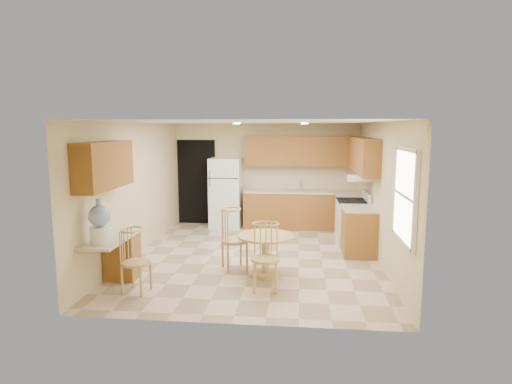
# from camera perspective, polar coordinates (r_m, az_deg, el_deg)

# --- Properties ---
(floor) EXTENTS (5.50, 5.50, 0.00)m
(floor) POSITION_cam_1_polar(r_m,az_deg,el_deg) (8.08, -0.16, -8.70)
(floor) COLOR #CDB095
(floor) RESTS_ON ground
(ceiling) EXTENTS (4.50, 5.50, 0.02)m
(ceiling) POSITION_cam_1_polar(r_m,az_deg,el_deg) (7.72, -0.17, 9.31)
(ceiling) COLOR white
(ceiling) RESTS_ON wall_back
(wall_back) EXTENTS (4.50, 0.02, 2.50)m
(wall_back) POSITION_cam_1_polar(r_m,az_deg,el_deg) (10.52, 1.39, 2.31)
(wall_back) COLOR #C7B886
(wall_back) RESTS_ON floor
(wall_front) EXTENTS (4.50, 0.02, 2.50)m
(wall_front) POSITION_cam_1_polar(r_m,az_deg,el_deg) (5.12, -3.37, -4.46)
(wall_front) COLOR #C7B886
(wall_front) RESTS_ON floor
(wall_left) EXTENTS (0.02, 5.50, 2.50)m
(wall_left) POSITION_cam_1_polar(r_m,az_deg,el_deg) (8.34, -15.73, 0.32)
(wall_left) COLOR #C7B886
(wall_left) RESTS_ON floor
(wall_right) EXTENTS (0.02, 5.50, 2.50)m
(wall_right) POSITION_cam_1_polar(r_m,az_deg,el_deg) (7.90, 16.30, -0.15)
(wall_right) COLOR #C7B886
(wall_right) RESTS_ON floor
(doorway) EXTENTS (0.90, 0.02, 2.10)m
(doorway) POSITION_cam_1_polar(r_m,az_deg,el_deg) (10.80, -7.92, 1.33)
(doorway) COLOR black
(doorway) RESTS_ON floor
(base_cab_back) EXTENTS (2.75, 0.60, 0.87)m
(base_cab_back) POSITION_cam_1_polar(r_m,az_deg,el_deg) (10.32, 6.10, -2.44)
(base_cab_back) COLOR #965F26
(base_cab_back) RESTS_ON floor
(counter_back) EXTENTS (2.75, 0.63, 0.04)m
(counter_back) POSITION_cam_1_polar(r_m,az_deg,el_deg) (10.24, 6.14, 0.06)
(counter_back) COLOR beige
(counter_back) RESTS_ON base_cab_back
(base_cab_right_a) EXTENTS (0.60, 0.59, 0.87)m
(base_cab_right_a) POSITION_cam_1_polar(r_m,az_deg,el_deg) (9.80, 12.42, -3.19)
(base_cab_right_a) COLOR #965F26
(base_cab_right_a) RESTS_ON floor
(counter_right_a) EXTENTS (0.63, 0.59, 0.04)m
(counter_right_a) POSITION_cam_1_polar(r_m,az_deg,el_deg) (9.72, 12.50, -0.56)
(counter_right_a) COLOR beige
(counter_right_a) RESTS_ON base_cab_right_a
(base_cab_right_b) EXTENTS (0.60, 0.80, 0.87)m
(base_cab_right_b) POSITION_cam_1_polar(r_m,az_deg,el_deg) (8.39, 13.55, -5.21)
(base_cab_right_b) COLOR #965F26
(base_cab_right_b) RESTS_ON floor
(counter_right_b) EXTENTS (0.63, 0.80, 0.04)m
(counter_right_b) POSITION_cam_1_polar(r_m,az_deg,el_deg) (8.30, 13.66, -2.16)
(counter_right_b) COLOR beige
(counter_right_b) RESTS_ON base_cab_right_b
(upper_cab_back) EXTENTS (2.75, 0.33, 0.70)m
(upper_cab_back) POSITION_cam_1_polar(r_m,az_deg,el_deg) (10.28, 6.22, 5.47)
(upper_cab_back) COLOR #965F26
(upper_cab_back) RESTS_ON wall_back
(upper_cab_right) EXTENTS (0.33, 2.42, 0.70)m
(upper_cab_right) POSITION_cam_1_polar(r_m,az_deg,el_deg) (8.99, 14.03, 4.82)
(upper_cab_right) COLOR #965F26
(upper_cab_right) RESTS_ON wall_right
(upper_cab_left) EXTENTS (0.33, 1.40, 0.70)m
(upper_cab_left) POSITION_cam_1_polar(r_m,az_deg,el_deg) (6.75, -19.59, 3.39)
(upper_cab_left) COLOR #965F26
(upper_cab_left) RESTS_ON wall_left
(sink) EXTENTS (0.78, 0.44, 0.01)m
(sink) POSITION_cam_1_polar(r_m,az_deg,el_deg) (10.23, 6.00, 0.18)
(sink) COLOR silver
(sink) RESTS_ON counter_back
(range_hood) EXTENTS (0.50, 0.76, 0.14)m
(range_hood) POSITION_cam_1_polar(r_m,az_deg,el_deg) (8.99, 13.42, 2.09)
(range_hood) COLOR silver
(range_hood) RESTS_ON upper_cab_right
(desk_pedestal) EXTENTS (0.48, 0.42, 0.72)m
(desk_pedestal) POSITION_cam_1_polar(r_m,az_deg,el_deg) (7.24, -17.42, -8.21)
(desk_pedestal) COLOR #965F26
(desk_pedestal) RESTS_ON floor
(desk_top) EXTENTS (0.50, 1.20, 0.04)m
(desk_top) POSITION_cam_1_polar(r_m,az_deg,el_deg) (6.80, -18.83, -5.95)
(desk_top) COLOR beige
(desk_top) RESTS_ON desk_pedestal
(window) EXTENTS (0.06, 1.12, 1.30)m
(window) POSITION_cam_1_polar(r_m,az_deg,el_deg) (6.07, 19.33, -0.47)
(window) COLOR white
(window) RESTS_ON wall_right
(can_light_a) EXTENTS (0.14, 0.14, 0.02)m
(can_light_a) POSITION_cam_1_polar(r_m,az_deg,el_deg) (8.97, -2.58, 9.11)
(can_light_a) COLOR white
(can_light_a) RESTS_ON ceiling
(can_light_b) EXTENTS (0.14, 0.14, 0.02)m
(can_light_b) POSITION_cam_1_polar(r_m,az_deg,el_deg) (8.88, 6.51, 9.07)
(can_light_b) COLOR white
(can_light_b) RESTS_ON ceiling
(refrigerator) EXTENTS (0.74, 0.72, 1.68)m
(refrigerator) POSITION_cam_1_polar(r_m,az_deg,el_deg) (10.35, -4.03, -0.11)
(refrigerator) COLOR white
(refrigerator) RESTS_ON floor
(stove) EXTENTS (0.65, 0.76, 1.09)m
(stove) POSITION_cam_1_polar(r_m,az_deg,el_deg) (9.13, 12.75, -3.84)
(stove) COLOR white
(stove) RESTS_ON floor
(dining_table) EXTENTS (0.92, 0.92, 0.68)m
(dining_table) POSITION_cam_1_polar(r_m,az_deg,el_deg) (7.03, 1.28, -7.59)
(dining_table) COLOR tan
(dining_table) RESTS_ON floor
(chair_table_a) EXTENTS (0.47, 0.60, 1.05)m
(chair_table_a) POSITION_cam_1_polar(r_m,az_deg,el_deg) (7.19, -3.02, -5.61)
(chair_table_a) COLOR tan
(chair_table_a) RESTS_ON floor
(chair_table_b) EXTENTS (0.44, 0.44, 1.00)m
(chair_table_b) POSITION_cam_1_polar(r_m,az_deg,el_deg) (6.27, 1.21, -8.04)
(chair_table_b) COLOR tan
(chair_table_b) RESTS_ON floor
(chair_desk) EXTENTS (0.42, 0.54, 0.94)m
(chair_desk) POSITION_cam_1_polar(r_m,az_deg,el_deg) (6.44, -16.05, -8.25)
(chair_desk) COLOR tan
(chair_desk) RESTS_ON floor
(water_crock) EXTENTS (0.31, 0.31, 0.64)m
(water_crock) POSITION_cam_1_polar(r_m,az_deg,el_deg) (6.46, -20.10, -3.95)
(water_crock) COLOR white
(water_crock) RESTS_ON desk_top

